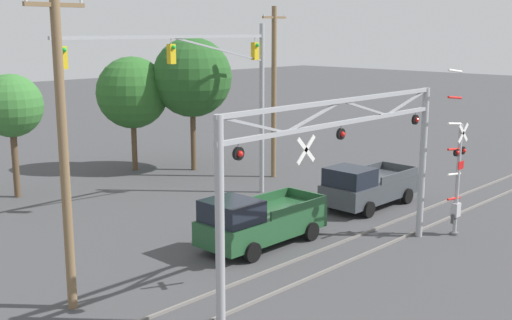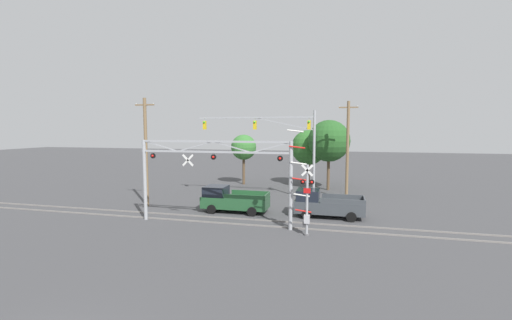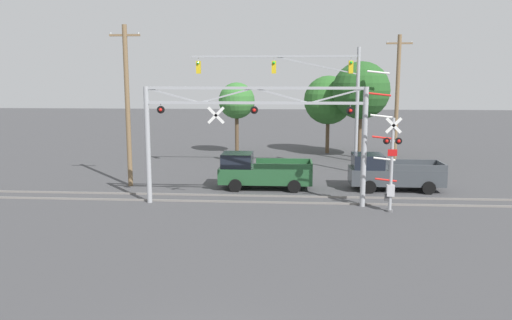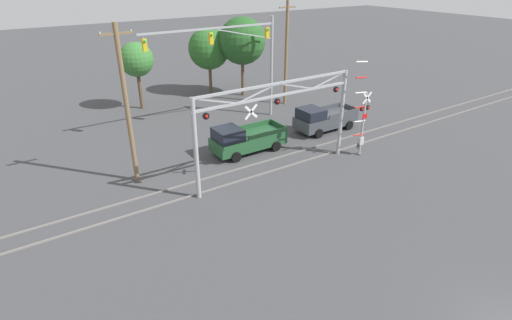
% 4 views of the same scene
% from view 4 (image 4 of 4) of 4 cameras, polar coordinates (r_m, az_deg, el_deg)
% --- Properties ---
extents(rail_track_near, '(80.00, 0.08, 0.10)m').
position_cam_4_polar(rail_track_near, '(26.12, 2.45, -1.53)').
color(rail_track_near, gray).
rests_on(rail_track_near, ground_plane).
extents(rail_track_far, '(80.00, 0.08, 0.10)m').
position_cam_4_polar(rail_track_far, '(27.17, 0.70, -0.36)').
color(rail_track_far, gray).
rests_on(rail_track_far, ground_plane).
extents(crossing_gantry, '(11.21, 0.29, 5.99)m').
position_cam_4_polar(crossing_gantry, '(24.33, 2.99, 6.50)').
color(crossing_gantry, '#9EA0A5').
rests_on(crossing_gantry, ground_plane).
extents(crossing_signal_mast, '(1.75, 0.35, 6.77)m').
position_cam_4_polar(crossing_signal_mast, '(28.45, 14.89, 5.09)').
color(crossing_signal_mast, '#9EA0A5').
rests_on(crossing_signal_mast, ground_plane).
extents(traffic_signal_span, '(11.46, 0.39, 8.49)m').
position_cam_4_polar(traffic_signal_span, '(33.44, -1.64, 15.19)').
color(traffic_signal_span, '#9EA0A5').
rests_on(traffic_signal_span, ground_plane).
extents(pickup_truck_lead, '(5.41, 2.35, 2.09)m').
position_cam_4_polar(pickup_truck_lead, '(28.47, -1.59, 2.97)').
color(pickup_truck_lead, '#23512D').
rests_on(pickup_truck_lead, ground_plane).
extents(pickup_truck_following, '(5.26, 2.35, 2.09)m').
position_cam_4_polar(pickup_truck_following, '(32.87, 9.57, 5.82)').
color(pickup_truck_following, '#3D4247').
rests_on(pickup_truck_following, ground_plane).
extents(utility_pole_left, '(1.80, 0.28, 9.46)m').
position_cam_4_polar(utility_pole_left, '(24.34, -18.00, 7.43)').
color(utility_pole_left, brown).
rests_on(utility_pole_left, ground_plane).
extents(utility_pole_right, '(1.80, 0.28, 9.45)m').
position_cam_4_polar(utility_pole_right, '(38.39, 4.33, 15.01)').
color(utility_pole_right, brown).
rests_on(utility_pole_right, ground_plane).
extents(background_tree_beyond_span, '(4.18, 4.18, 6.69)m').
position_cam_4_polar(background_tree_beyond_span, '(42.19, -6.74, 15.51)').
color(background_tree_beyond_span, brown).
rests_on(background_tree_beyond_span, ground_plane).
extents(background_tree_far_left_verge, '(3.08, 3.08, 6.12)m').
position_cam_4_polar(background_tree_far_left_verge, '(38.44, -16.75, 13.55)').
color(background_tree_far_left_verge, brown).
rests_on(background_tree_far_left_verge, ground_plane).
extents(background_tree_far_right_verge, '(4.62, 4.62, 7.80)m').
position_cam_4_polar(background_tree_far_right_verge, '(41.02, -1.98, 16.63)').
color(background_tree_far_right_verge, brown).
rests_on(background_tree_far_right_verge, ground_plane).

